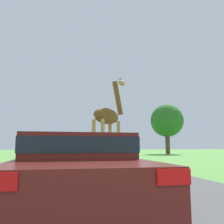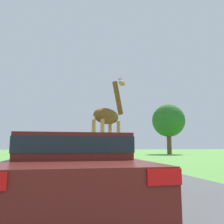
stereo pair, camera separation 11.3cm
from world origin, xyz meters
name	(u,v)px [view 2 (the right image)]	position (x,y,z in m)	size (l,w,h in m)	color
road	(69,155)	(0.00, 30.00, 0.00)	(7.86, 120.00, 0.00)	#4C4C4F
giraffe_near_road	(108,120)	(1.55, 11.83, 2.40)	(2.24, 2.05, 4.92)	tan
car_lead_maroon	(72,168)	(-0.46, 4.50, 0.69)	(1.94, 4.60, 1.28)	#561914
car_queue_right	(94,149)	(2.98, 29.29, 0.77)	(1.98, 4.68, 1.45)	maroon
car_queue_left	(57,149)	(-1.35, 27.01, 0.77)	(1.77, 4.01, 1.46)	silver
tree_left_edge	(168,121)	(13.77, 30.99, 4.63)	(4.59, 4.59, 6.96)	brown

